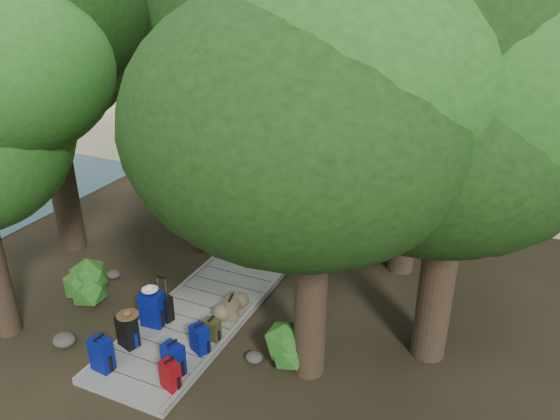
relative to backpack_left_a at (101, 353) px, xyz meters
The scene contains 48 objects.
ground 4.60m from the backpack_left_a, 81.56° to the left, with size 120.00×120.00×0.00m, color #302818.
sand_beach 20.54m from the backpack_left_a, 88.13° to the left, with size 40.00×22.00×0.02m, color tan.
water_bay 43.05m from the backpack_left_a, 136.70° to the left, with size 50.00×60.00×0.02m, color #26464E.
distant_hill 65.62m from the backpack_left_a, 126.83° to the left, with size 32.00×16.00×12.00m, color black.
boardwalk 5.58m from the backpack_left_a, 83.07° to the left, with size 2.00×12.00×0.12m, color gray.
backpack_left_a is the anchor object (origin of this frame).
backpack_left_b 0.76m from the backpack_left_a, 90.98° to the left, with size 0.40×0.28×0.73m, color black, non-canonical shape.
backpack_left_c 1.52m from the backpack_left_a, 89.01° to the left, with size 0.46×0.33×0.85m, color navy, non-canonical shape.
backpack_right_a 1.44m from the backpack_left_a, ahead, with size 0.34×0.24×0.61m, color maroon, non-canonical shape.
backpack_right_b 1.35m from the backpack_left_a, 19.76° to the left, with size 0.39×0.27×0.70m, color navy, non-canonical shape.
backpack_right_c 1.82m from the backpack_left_a, 41.31° to the left, with size 0.36×0.26×0.62m, color navy, non-canonical shape.
backpack_right_d 2.13m from the backpack_left_a, 49.51° to the left, with size 0.32×0.23×0.49m, color #323718, non-canonical shape.
duffel_right_khaki 2.85m from the backpack_left_a, 62.09° to the left, with size 0.40×0.60×0.40m, color brown, non-canonical shape.
suitcase_on_boardwalk 1.78m from the backpack_left_a, 85.80° to the left, with size 0.38×0.21×0.59m, color black, non-canonical shape.
lone_suitcase_on_sand 12.64m from the backpack_left_a, 85.12° to the left, with size 0.38×0.22×0.60m, color black, non-canonical shape.
hat_brown 0.87m from the backpack_left_a, 86.53° to the left, with size 0.43×0.43×0.13m, color #51351E, non-canonical shape.
hat_white 1.62m from the backpack_left_a, 89.63° to the left, with size 0.34×0.34×0.11m, color silver, non-canonical shape.
kayak 15.54m from the backpack_left_a, 99.59° to the left, with size 0.73×3.34×0.33m, color #B6340F.
sun_lounger 15.34m from the backpack_left_a, 75.19° to the left, with size 0.68×2.09×0.68m, color silver, non-canonical shape.
tree_right_a 5.35m from the backpack_left_a, 26.36° to the left, with size 5.05×5.05×8.41m, color black, non-canonical shape.
tree_right_b 7.52m from the backpack_left_a, 30.14° to the left, with size 5.22×5.22×9.32m, color black, non-canonical shape.
tree_right_c 8.41m from the backpack_left_a, 55.77° to the left, with size 5.18×5.18×8.96m, color black, non-canonical shape.
tree_right_d 11.12m from the backpack_left_a, 52.99° to the left, with size 6.11×6.11×11.21m, color black, non-canonical shape.
tree_right_e 12.49m from the backpack_left_a, 66.47° to the left, with size 5.05×5.05×9.08m, color black, non-canonical shape.
tree_left_b 7.03m from the backpack_left_a, 139.25° to the left, with size 5.37×5.37×9.67m, color black, non-canonical shape.
tree_left_c 9.08m from the backpack_left_a, 113.79° to the left, with size 4.96×4.96×8.62m, color black, non-canonical shape.
tree_back_a 20.20m from the backpack_left_a, 91.92° to the left, with size 5.52×5.52×9.56m, color black, non-canonical shape.
tree_back_b 21.33m from the backpack_left_a, 83.72° to the left, with size 5.00×5.00×8.92m, color black, non-canonical shape.
tree_back_c 21.68m from the backpack_left_a, 73.95° to the left, with size 4.70×4.70×8.46m, color black, non-canonical shape.
tree_back_d 19.70m from the backpack_left_a, 104.40° to the left, with size 4.48×4.48×7.47m, color black, non-canonical shape.
palm_right_a 11.68m from the backpack_left_a, 68.78° to the left, with size 4.11×4.11×7.01m, color #143D11, non-canonical shape.
palm_right_b 16.80m from the backpack_left_a, 70.09° to the left, with size 4.08×4.08×7.89m, color #143D11, non-canonical shape.
palm_right_c 17.60m from the backpack_left_a, 79.30° to the left, with size 4.38×4.38×6.97m, color #143D11, non-canonical shape.
palm_left_a 12.54m from the backpack_left_a, 108.47° to the left, with size 4.88×4.88×7.77m, color #143D11, non-canonical shape.
rock_left_a 1.38m from the backpack_left_a, 166.08° to the left, with size 0.48×0.43×0.26m, color #4C473F, non-canonical shape.
rock_left_b 3.49m from the backpack_left_a, 127.46° to the left, with size 0.36×0.32×0.20m, color #4C473F, non-canonical shape.
rock_left_c 5.07m from the backpack_left_a, 100.70° to the left, with size 0.47×0.42×0.26m, color #4C473F, non-canonical shape.
rock_left_d 7.32m from the backpack_left_a, 104.73° to the left, with size 0.27×0.25×0.15m, color #4C473F, non-canonical shape.
rock_right_a 2.85m from the backpack_left_a, 31.65° to the left, with size 0.35×0.31×0.19m, color #4C473F, non-canonical shape.
rock_right_b 4.51m from the backpack_left_a, 49.52° to the left, with size 0.54×0.48×0.29m, color #4C473F, non-canonical shape.
rock_right_c 6.34m from the backpack_left_a, 71.63° to the left, with size 0.32×0.28×0.17m, color #4C473F, non-canonical shape.
rock_right_d 8.93m from the backpack_left_a, 69.40° to the left, with size 0.55×0.50×0.30m, color #4C473F, non-canonical shape.
shrub_left_a 2.58m from the backpack_left_a, 138.63° to the left, with size 1.10×1.10×0.99m, color #1C4D17, non-canonical shape.
shrub_left_b 6.17m from the backpack_left_a, 105.95° to the left, with size 0.97×0.97×0.87m, color #1C4D17, non-canonical shape.
shrub_left_c 8.97m from the backpack_left_a, 104.53° to the left, with size 1.28×1.28×1.15m, color #1C4D17, non-canonical shape.
shrub_right_a 3.51m from the backpack_left_a, 28.33° to the left, with size 1.01×1.01×0.91m, color #1C4D17, non-canonical shape.
shrub_right_b 7.44m from the backpack_left_a, 62.13° to the left, with size 1.16×1.16×1.04m, color #1C4D17, non-canonical shape.
shrub_right_c 10.34m from the backpack_left_a, 73.08° to the left, with size 0.83×0.83×0.75m, color #1C4D17, non-canonical shape.
Camera 1 is at (5.68, -10.45, 7.11)m, focal length 35.00 mm.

